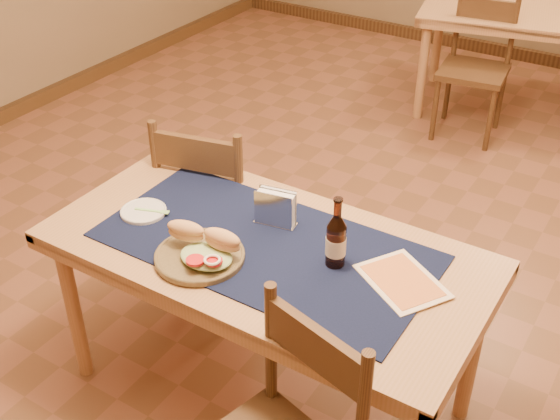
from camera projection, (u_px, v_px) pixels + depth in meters
The scene contains 13 objects.
room at pixel (376, 8), 2.72m from camera, with size 6.04×7.04×2.84m.
main_table at pixel (265, 264), 2.56m from camera, with size 1.60×0.80×0.75m.
placemat at pixel (265, 246), 2.51m from camera, with size 1.20×0.60×0.01m, color #0D1333.
baseboard at pixel (355, 279), 3.46m from camera, with size 6.00×7.00×0.10m.
back_table at pixel (552, 23), 4.78m from camera, with size 1.89×1.24×0.75m.
chair_main_far at pixel (215, 204), 3.20m from camera, with size 0.53×0.53×0.96m.
chair_back_near at pixel (475, 66), 4.64m from camera, with size 0.48×0.48×0.92m.
sandwich_plate at pixel (202, 251), 2.42m from camera, with size 0.32×0.32×0.12m.
side_plate at pixel (143, 211), 2.68m from camera, with size 0.18×0.18×0.01m.
fork at pixel (155, 211), 2.67m from camera, with size 0.13×0.06×0.00m.
beer_bottle at pixel (336, 241), 2.36m from camera, with size 0.07×0.07×0.27m.
napkin_holder at pixel (275, 209), 2.58m from camera, with size 0.17×0.08×0.14m.
menu_card at pixel (402, 281), 2.33m from camera, with size 0.36×0.33×0.01m.
Camera 1 is at (1.12, -2.48, 2.24)m, focal length 45.00 mm.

